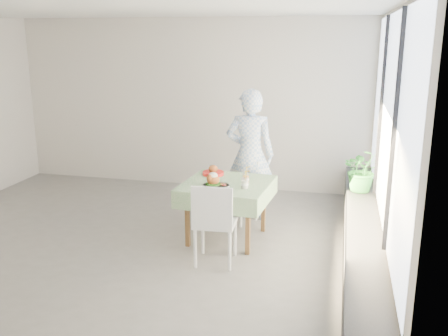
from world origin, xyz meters
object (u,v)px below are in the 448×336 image
(cafe_table, at_px, (227,204))
(diner, at_px, (250,155))
(chair_far, at_px, (240,203))
(chair_near, at_px, (215,238))
(potted_plant, at_px, (363,170))
(juice_cup_orange, at_px, (246,179))
(main_dish, at_px, (215,182))

(cafe_table, height_order, diner, diner)
(cafe_table, xyz_separation_m, diner, (0.13, 0.82, 0.45))
(chair_far, relative_size, chair_near, 0.89)
(cafe_table, relative_size, chair_far, 1.32)
(potted_plant, bearing_deg, juice_cup_orange, -150.60)
(chair_near, bearing_deg, cafe_table, 92.61)
(juice_cup_orange, bearing_deg, cafe_table, -171.54)
(chair_near, xyz_separation_m, potted_plant, (1.61, 1.54, 0.50))
(cafe_table, xyz_separation_m, juice_cup_orange, (0.23, 0.03, 0.34))
(chair_near, relative_size, main_dish, 2.85)
(main_dish, height_order, juice_cup_orange, juice_cup_orange)
(cafe_table, bearing_deg, potted_plant, 26.82)
(potted_plant, bearing_deg, diner, -179.66)
(main_dish, relative_size, juice_cup_orange, 1.34)
(cafe_table, distance_m, chair_far, 0.69)
(cafe_table, height_order, chair_near, chair_near)
(main_dish, xyz_separation_m, juice_cup_orange, (0.34, 0.22, 0.00))
(diner, relative_size, potted_plant, 3.11)
(diner, distance_m, juice_cup_orange, 0.80)
(main_dish, bearing_deg, diner, 76.40)
(chair_near, distance_m, main_dish, 0.74)
(chair_far, distance_m, chair_near, 1.37)
(juice_cup_orange, height_order, potted_plant, potted_plant)
(chair_far, bearing_deg, diner, 56.30)
(main_dish, distance_m, juice_cup_orange, 0.40)
(chair_far, bearing_deg, main_dish, -99.11)
(cafe_table, relative_size, potted_plant, 1.91)
(juice_cup_orange, bearing_deg, chair_near, -104.82)
(potted_plant, bearing_deg, main_dish, -149.95)
(chair_far, bearing_deg, cafe_table, -92.18)
(main_dish, bearing_deg, potted_plant, 30.05)
(chair_near, distance_m, potted_plant, 2.29)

